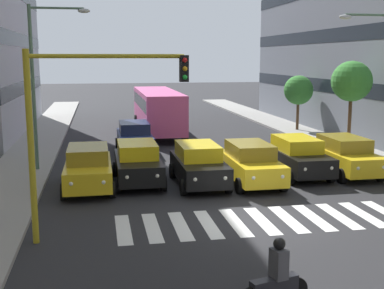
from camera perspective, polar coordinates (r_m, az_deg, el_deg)
name	(u,v)px	position (r m, az deg, el deg)	size (l,w,h in m)	color
ground_plane	(262,221)	(16.62, 8.00, -8.63)	(180.00, 180.00, 0.00)	#262628
building_left_block_0	(368,14)	(40.11, 19.48, 13.86)	(8.80, 23.30, 16.80)	slate
crosswalk_markings	(262,221)	(16.62, 8.00, -8.61)	(9.45, 2.80, 0.01)	silver
car_0	(345,155)	(23.62, 17.10, -1.19)	(2.02, 4.44, 1.72)	gold
car_1	(297,156)	(22.90, 11.96, -1.31)	(2.02, 4.44, 1.72)	black
car_2	(251,163)	(21.11, 6.72, -2.11)	(2.02, 4.44, 1.72)	gold
car_3	(199,164)	(20.73, 0.75, -2.26)	(2.02, 4.44, 1.72)	black
car_4	(138,162)	(21.20, -6.24, -2.05)	(2.02, 4.44, 1.72)	black
car_5	(88,167)	(20.53, -11.78, -2.59)	(2.02, 4.44, 1.72)	gold
car_row2_0	(134,137)	(27.89, -6.60, 0.83)	(2.02, 4.44, 1.72)	navy
bus_behind_traffic	(158,107)	(34.71, -3.96, 4.28)	(2.78, 10.50, 3.00)	#DB5193
motorcycle_with_rider	(276,280)	(10.99, 9.55, -15.05)	(1.67, 0.53, 1.57)	black
traffic_light_gantry	(78,113)	(14.33, -12.95, 3.48)	(4.55, 0.36, 5.50)	#AD991E
street_lamp_right	(42,71)	(23.65, -16.81, 8.03)	(2.73, 0.28, 7.43)	#4C6B56
street_tree_1	(352,82)	(29.05, 17.81, 6.86)	(2.24, 2.24, 4.94)	#513823
street_tree_2	(298,90)	(36.36, 12.09, 6.08)	(2.07, 2.07, 3.87)	#513823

